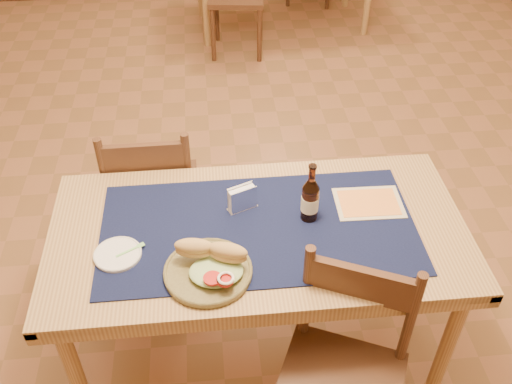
{
  "coord_description": "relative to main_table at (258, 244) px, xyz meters",
  "views": [
    {
      "loc": [
        -0.16,
        -2.35,
        2.28
      ],
      "look_at": [
        0.0,
        -0.7,
        0.85
      ],
      "focal_mm": 40.0,
      "sensor_mm": 36.0,
      "label": 1
    }
  ],
  "objects": [
    {
      "name": "beer_bottle",
      "position": [
        0.2,
        0.04,
        0.18
      ],
      "size": [
        0.07,
        0.07,
        0.26
      ],
      "color": "#4A200D",
      "rests_on": "placemat"
    },
    {
      "name": "fork",
      "position": [
        -0.47,
        -0.08,
        0.1
      ],
      "size": [
        0.1,
        0.07,
        0.0
      ],
      "color": "#86D977",
      "rests_on": "side_plate"
    },
    {
      "name": "baseboard",
      "position": [
        0.0,
        0.8,
        -0.62
      ],
      "size": [
        6.0,
        7.0,
        0.1
      ],
      "color": "#4D2D1B",
      "rests_on": "ground"
    },
    {
      "name": "placemat",
      "position": [
        0.0,
        0.0,
        0.09
      ],
      "size": [
        1.2,
        0.6,
        0.01
      ],
      "primitive_type": "cube",
      "color": "#0F1639",
      "rests_on": "main_table"
    },
    {
      "name": "chair_main_far",
      "position": [
        -0.45,
        0.58,
        -0.2
      ],
      "size": [
        0.42,
        0.42,
        0.91
      ],
      "color": "#4D2D1B",
      "rests_on": "ground"
    },
    {
      "name": "side_plate",
      "position": [
        -0.52,
        -0.09,
        0.1
      ],
      "size": [
        0.17,
        0.17,
        0.01
      ],
      "color": "white",
      "rests_on": "placemat"
    },
    {
      "name": "chair_main_near",
      "position": [
        0.25,
        -0.49,
        -0.19
      ],
      "size": [
        0.56,
        0.56,
        0.92
      ],
      "color": "#4D2D1B",
      "rests_on": "ground"
    },
    {
      "name": "main_table",
      "position": [
        0.0,
        0.0,
        0.0
      ],
      "size": [
        1.6,
        0.8,
        0.75
      ],
      "color": "tan",
      "rests_on": "ground"
    },
    {
      "name": "sandwich_plate",
      "position": [
        -0.19,
        -0.21,
        0.12
      ],
      "size": [
        0.31,
        0.31,
        0.12
      ],
      "color": "olive",
      "rests_on": "placemat"
    },
    {
      "name": "napkin_holder",
      "position": [
        -0.05,
        0.12,
        0.14
      ],
      "size": [
        0.13,
        0.09,
        0.11
      ],
      "color": "white",
      "rests_on": "placemat"
    },
    {
      "name": "menu_card",
      "position": [
        0.45,
        0.1,
        0.09
      ],
      "size": [
        0.27,
        0.2,
        0.01
      ],
      "color": "beige",
      "rests_on": "placemat"
    }
  ]
}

